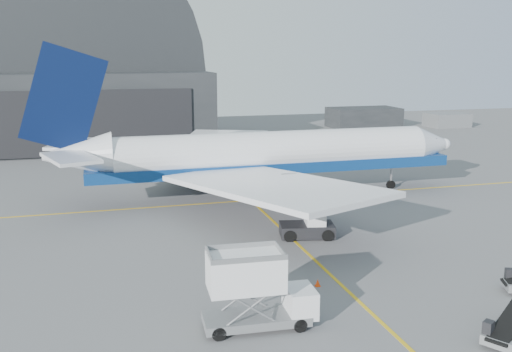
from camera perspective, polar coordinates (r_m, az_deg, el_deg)
name	(u,v)px	position (r m, az deg, el deg)	size (l,w,h in m)	color
ground	(325,270)	(40.76, 6.89, -9.27)	(200.00, 200.00, 0.00)	#565659
taxi_lines	(272,220)	(52.04, 1.59, -4.40)	(80.00, 42.12, 0.02)	gold
hangar	(50,87)	(100.35, -19.87, 8.40)	(50.00, 28.30, 28.00)	black
distant_bldg_a	(363,127)	(120.21, 10.67, 4.83)	(14.00, 8.00, 4.00)	black
distant_bldg_b	(446,127)	(125.27, 18.51, 4.70)	(8.00, 6.00, 2.80)	slate
airliner	(257,155)	(59.12, 0.14, 2.07)	(45.76, 44.38, 16.06)	white
catering_truck	(255,291)	(31.67, -0.09, -11.41)	(6.31, 2.67, 4.26)	slate
pushback_tug	(308,228)	(47.35, 5.27, -5.18)	(4.81, 3.37, 2.04)	black
traffic_cone	(318,283)	(37.91, 6.19, -10.56)	(0.33, 0.33, 0.48)	#F93E07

